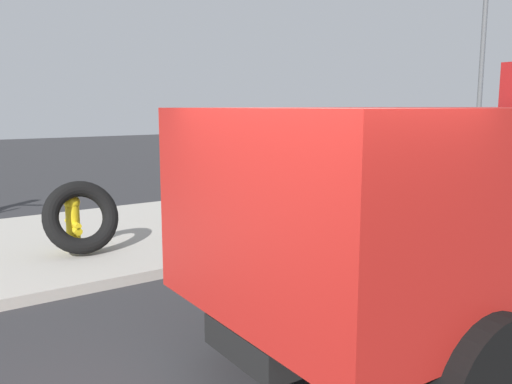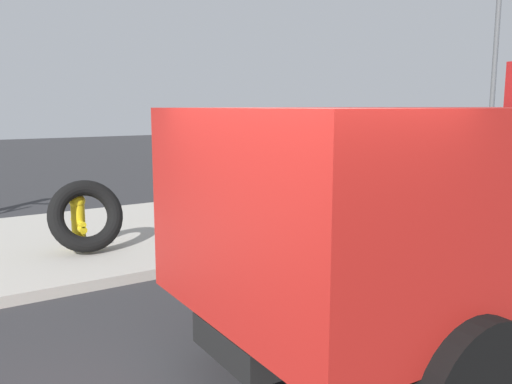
# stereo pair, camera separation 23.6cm
# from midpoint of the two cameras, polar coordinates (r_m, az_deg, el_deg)

# --- Properties ---
(sidewalk_curb) EXTENTS (36.00, 5.00, 0.15)m
(sidewalk_curb) POSITION_cam_midpoint_polar(r_m,az_deg,el_deg) (9.68, -22.88, -5.59)
(sidewalk_curb) COLOR #ADA89E
(sidewalk_curb) RESTS_ON ground
(fire_hydrant) EXTENTS (0.25, 0.56, 0.90)m
(fire_hydrant) POSITION_cam_midpoint_polar(r_m,az_deg,el_deg) (8.92, -17.65, -2.83)
(fire_hydrant) COLOR yellow
(fire_hydrant) RESTS_ON sidewalk_curb
(loose_tire) EXTENTS (1.20, 0.73, 1.16)m
(loose_tire) POSITION_cam_midpoint_polar(r_m,az_deg,el_deg) (8.69, -16.89, -2.46)
(loose_tire) COLOR black
(loose_tire) RESTS_ON sidewalk_curb
(stop_sign) EXTENTS (0.76, 0.08, 2.02)m
(stop_sign) POSITION_cam_midpoint_polar(r_m,az_deg,el_deg) (8.68, -2.98, 3.40)
(stop_sign) COLOR gray
(stop_sign) RESTS_ON sidewalk_curb
(street_light_pole) EXTENTS (0.12, 0.12, 6.82)m
(street_light_pole) POSITION_cam_midpoint_polar(r_m,az_deg,el_deg) (14.86, 24.50, 12.74)
(street_light_pole) COLOR #595B5E
(street_light_pole) RESTS_ON sidewalk_curb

